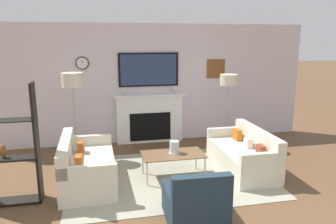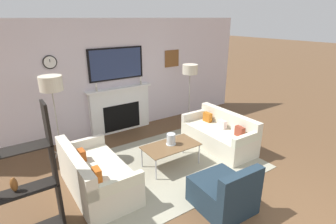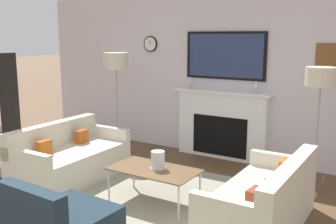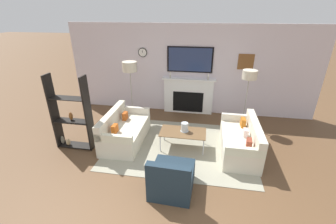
{
  "view_description": "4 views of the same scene",
  "coord_description": "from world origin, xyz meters",
  "px_view_note": "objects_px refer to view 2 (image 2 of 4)",
  "views": [
    {
      "loc": [
        -1.15,
        -2.65,
        2.35
      ],
      "look_at": [
        0.12,
        3.2,
        1.02
      ],
      "focal_mm": 35.0,
      "sensor_mm": 36.0,
      "label": 1
    },
    {
      "loc": [
        -2.48,
        -1.11,
        2.71
      ],
      "look_at": [
        0.31,
        2.97,
        0.92
      ],
      "focal_mm": 28.0,
      "sensor_mm": 36.0,
      "label": 2
    },
    {
      "loc": [
        2.57,
        -1.18,
        1.99
      ],
      "look_at": [
        -0.13,
        3.16,
        1.0
      ],
      "focal_mm": 42.0,
      "sensor_mm": 36.0,
      "label": 3
    },
    {
      "loc": [
        0.5,
        -2.05,
        3.01
      ],
      "look_at": [
        -0.32,
        2.71,
        0.83
      ],
      "focal_mm": 24.0,
      "sensor_mm": 36.0,
      "label": 4
    }
  ],
  "objects_px": {
    "couch_left": "(95,176)",
    "shelf_unit": "(17,185)",
    "armchair": "(224,193)",
    "floor_lamp_left": "(51,85)",
    "coffee_table": "(171,147)",
    "hurricane_candle": "(171,140)",
    "couch_right": "(219,135)",
    "floor_lamp_right": "(190,70)"
  },
  "relations": [
    {
      "from": "hurricane_candle",
      "to": "shelf_unit",
      "type": "distance_m",
      "value": 2.63
    },
    {
      "from": "couch_right",
      "to": "armchair",
      "type": "relative_size",
      "value": 1.94
    },
    {
      "from": "couch_left",
      "to": "couch_right",
      "type": "relative_size",
      "value": 0.98
    },
    {
      "from": "coffee_table",
      "to": "hurricane_candle",
      "type": "distance_m",
      "value": 0.13
    },
    {
      "from": "floor_lamp_right",
      "to": "shelf_unit",
      "type": "bearing_deg",
      "value": -156.62
    },
    {
      "from": "armchair",
      "to": "floor_lamp_left",
      "type": "height_order",
      "value": "floor_lamp_left"
    },
    {
      "from": "coffee_table",
      "to": "hurricane_candle",
      "type": "bearing_deg",
      "value": 53.18
    },
    {
      "from": "couch_left",
      "to": "hurricane_candle",
      "type": "bearing_deg",
      "value": -0.24
    },
    {
      "from": "couch_left",
      "to": "floor_lamp_right",
      "type": "bearing_deg",
      "value": 24.16
    },
    {
      "from": "armchair",
      "to": "floor_lamp_left",
      "type": "bearing_deg",
      "value": 120.18
    },
    {
      "from": "couch_left",
      "to": "hurricane_candle",
      "type": "xyz_separation_m",
      "value": [
        1.5,
        -0.01,
        0.24
      ]
    },
    {
      "from": "couch_right",
      "to": "coffee_table",
      "type": "bearing_deg",
      "value": -177.89
    },
    {
      "from": "couch_left",
      "to": "floor_lamp_right",
      "type": "distance_m",
      "value": 3.52
    },
    {
      "from": "couch_left",
      "to": "coffee_table",
      "type": "distance_m",
      "value": 1.47
    },
    {
      "from": "armchair",
      "to": "floor_lamp_left",
      "type": "relative_size",
      "value": 0.5
    },
    {
      "from": "hurricane_candle",
      "to": "floor_lamp_left",
      "type": "xyz_separation_m",
      "value": [
        -1.72,
        1.36,
        1.03
      ]
    },
    {
      "from": "couch_left",
      "to": "floor_lamp_left",
      "type": "height_order",
      "value": "floor_lamp_left"
    },
    {
      "from": "couch_left",
      "to": "hurricane_candle",
      "type": "relative_size",
      "value": 7.64
    },
    {
      "from": "armchair",
      "to": "shelf_unit",
      "type": "relative_size",
      "value": 0.48
    },
    {
      "from": "couch_right",
      "to": "coffee_table",
      "type": "xyz_separation_m",
      "value": [
        -1.33,
        -0.05,
        0.12
      ]
    },
    {
      "from": "couch_right",
      "to": "shelf_unit",
      "type": "distance_m",
      "value": 3.94
    },
    {
      "from": "couch_left",
      "to": "shelf_unit",
      "type": "bearing_deg",
      "value": -158.83
    },
    {
      "from": "couch_left",
      "to": "armchair",
      "type": "height_order",
      "value": "couch_left"
    },
    {
      "from": "couch_right",
      "to": "floor_lamp_right",
      "type": "xyz_separation_m",
      "value": [
        0.22,
        1.36,
        1.19
      ]
    },
    {
      "from": "shelf_unit",
      "to": "armchair",
      "type": "bearing_deg",
      "value": -22.88
    },
    {
      "from": "couch_left",
      "to": "shelf_unit",
      "type": "distance_m",
      "value": 1.27
    },
    {
      "from": "couch_left",
      "to": "shelf_unit",
      "type": "xyz_separation_m",
      "value": [
        -1.09,
        -0.42,
        0.5
      ]
    },
    {
      "from": "floor_lamp_left",
      "to": "shelf_unit",
      "type": "height_order",
      "value": "shelf_unit"
    },
    {
      "from": "floor_lamp_left",
      "to": "floor_lamp_right",
      "type": "bearing_deg",
      "value": 0.0
    },
    {
      "from": "hurricane_candle",
      "to": "floor_lamp_right",
      "type": "bearing_deg",
      "value": 41.77
    },
    {
      "from": "floor_lamp_left",
      "to": "coffee_table",
      "type": "bearing_deg",
      "value": -39.75
    },
    {
      "from": "couch_right",
      "to": "armchair",
      "type": "bearing_deg",
      "value": -132.8
    },
    {
      "from": "floor_lamp_left",
      "to": "shelf_unit",
      "type": "bearing_deg",
      "value": -115.92
    },
    {
      "from": "couch_right",
      "to": "floor_lamp_right",
      "type": "height_order",
      "value": "floor_lamp_right"
    },
    {
      "from": "hurricane_candle",
      "to": "coffee_table",
      "type": "bearing_deg",
      "value": -126.82
    },
    {
      "from": "couch_left",
      "to": "couch_right",
      "type": "bearing_deg",
      "value": 0.01
    },
    {
      "from": "floor_lamp_left",
      "to": "shelf_unit",
      "type": "distance_m",
      "value": 2.12
    },
    {
      "from": "couch_right",
      "to": "coffee_table",
      "type": "height_order",
      "value": "couch_right"
    },
    {
      "from": "coffee_table",
      "to": "floor_lamp_right",
      "type": "relative_size",
      "value": 0.66
    },
    {
      "from": "shelf_unit",
      "to": "couch_right",
      "type": "bearing_deg",
      "value": 6.19
    },
    {
      "from": "couch_left",
      "to": "floor_lamp_left",
      "type": "distance_m",
      "value": 1.88
    },
    {
      "from": "coffee_table",
      "to": "hurricane_candle",
      "type": "height_order",
      "value": "hurricane_candle"
    }
  ]
}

